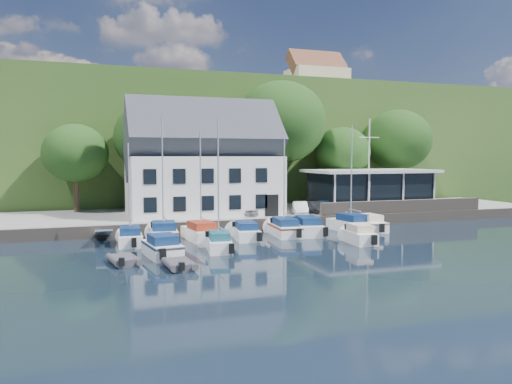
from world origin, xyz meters
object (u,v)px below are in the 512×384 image
boat_r1_3 (245,230)px  flagpole (369,165)px  boat_r1_0 (129,189)px  car_blue (325,206)px  harbor_building (203,168)px  boat_r1_1 (163,180)px  car_white (300,208)px  boat_r1_5 (307,225)px  boat_r1_2 (201,182)px  boat_r2_3 (358,233)px  boat_r2_0 (162,245)px  boat_r1_6 (351,177)px  car_dgrey (313,207)px  boat_r1_4 (284,181)px  car_silver (249,209)px  boat_r1_7 (368,222)px  club_pavilion (370,189)px  dinghy_0 (124,259)px  dinghy_1 (179,263)px  boat_r2_1 (218,191)px

boat_r1_3 → flagpole: bearing=29.1°
boat_r1_0 → car_blue: bearing=21.2°
harbor_building → boat_r1_1: size_ratio=1.52×
car_white → boat_r1_5: 5.71m
boat_r1_2 → boat_r2_3: bearing=-30.8°
harbor_building → boat_r2_0: harbor_building is taller
boat_r2_0 → flagpole: bearing=19.0°
car_blue → boat_r2_3: 11.65m
boat_r1_1 → boat_r1_5: 12.52m
boat_r1_2 → boat_r1_6: size_ratio=0.97×
car_white → car_dgrey: car_white is taller
boat_r1_2 → boat_r1_4: bearing=-5.1°
boat_r1_5 → boat_r2_0: size_ratio=1.26×
car_silver → car_blue: car_silver is taller
boat_r1_1 → boat_r2_3: bearing=-16.2°
boat_r1_7 → boat_r2_3: size_ratio=1.11×
club_pavilion → dinghy_0: 30.84m
boat_r1_7 → boat_r2_0: boat_r2_0 is taller
boat_r1_2 → dinghy_1: 10.61m
club_pavilion → flagpole: (-2.10, -3.16, 2.56)m
flagpole → boat_r2_0: size_ratio=1.67×
boat_r1_7 → car_white: bearing=126.8°
club_pavilion → dinghy_1: size_ratio=4.82×
boat_r1_2 → boat_r2_3: 12.62m
boat_r1_7 → dinghy_1: bearing=-153.8°
boat_r1_5 → boat_r1_0: bearing=-169.6°
flagpole → boat_r1_2: bearing=-163.4°
car_dgrey → boat_r2_3: size_ratio=0.76×
car_silver → boat_r1_3: size_ratio=0.58×
car_white → boat_r1_6: bearing=-43.3°
harbor_building → car_white: size_ratio=3.91×
boat_r1_4 → boat_r2_3: bearing=-47.4°
boat_r1_5 → dinghy_0: 16.86m
boat_r1_5 → boat_r1_1: bearing=-172.5°
boat_r2_0 → boat_r1_2: bearing=47.8°
car_dgrey → boat_r1_5: 7.28m
car_white → boat_r1_6: boat_r1_6 is taller
flagpole → boat_r2_1: bearing=-151.0°
boat_r1_3 → boat_r2_1: bearing=-120.9°
dinghy_0 → boat_r1_7: bearing=8.6°
boat_r1_4 → dinghy_0: (-13.30, -7.06, -4.18)m
boat_r1_6 → dinghy_0: boat_r1_6 is taller
boat_r1_5 → boat_r2_0: bearing=-147.5°
boat_r1_1 → dinghy_1: size_ratio=3.46×
harbor_building → club_pavilion: harbor_building is taller
boat_r1_3 → boat_r2_3: bearing=-23.9°
boat_r1_3 → boat_r1_1: bearing=179.4°
boat_r1_5 → boat_r1_3: bearing=-165.3°
boat_r1_6 → boat_r2_1: (-13.20, -5.04, -0.57)m
boat_r2_3 → dinghy_1: (-14.28, -4.19, -0.41)m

